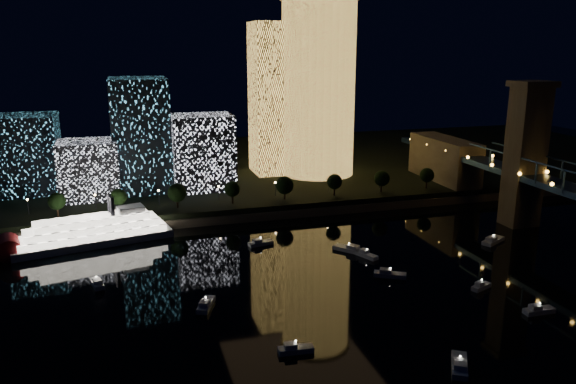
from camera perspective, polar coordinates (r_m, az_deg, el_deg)
The scene contains 10 objects.
ground at distance 141.21m, azimuth 13.85°, elevation -11.52°, with size 520.00×520.00×0.00m, color black.
far_bank at distance 282.81m, azimuth -2.42°, elevation 2.63°, with size 420.00×160.00×5.00m, color black.
seawall at distance 210.45m, azimuth 2.73°, elevation -1.88°, with size 420.00×6.00×3.00m, color #6B5E4C.
tower_cylindrical at distance 250.19m, azimuth 3.10°, elevation 10.56°, with size 34.00×34.00×76.84m.
tower_rectangular at distance 254.35m, azimuth -1.26°, elevation 9.43°, with size 20.87×20.87×66.41m, color #EEB34C.
midrise_blocks at distance 232.19m, azimuth -16.52°, elevation 4.39°, with size 88.88×38.07×44.18m.
riverboat at distance 188.32m, azimuth -19.85°, elevation -3.95°, with size 53.16×21.43×15.71m.
motorboats at distance 154.23m, azimuth 9.50°, elevation -8.64°, with size 133.19×86.03×2.78m.
esplanade_trees at distance 207.04m, azimuth -4.53°, elevation 0.39°, with size 165.50×6.85×8.93m.
street_lamps at distance 211.67m, azimuth -7.05°, elevation 0.24°, with size 132.70×0.70×5.65m.
Camera 1 is at (-66.39, -108.57, 61.21)m, focal length 35.00 mm.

